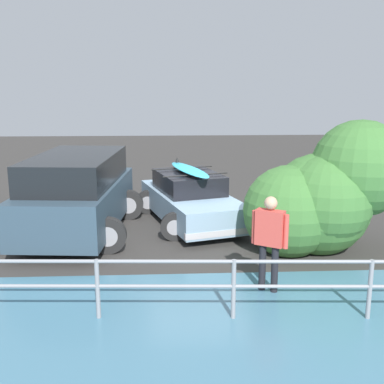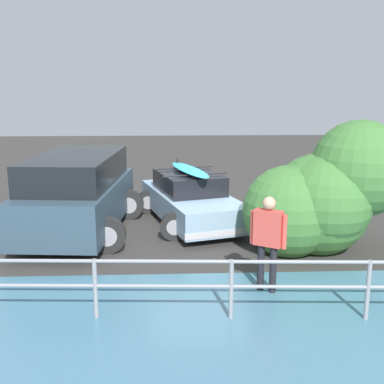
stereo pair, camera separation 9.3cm
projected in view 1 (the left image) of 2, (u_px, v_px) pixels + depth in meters
name	position (u px, v px, depth m)	size (l,w,h in m)	color
ground_plane	(198.00, 228.00, 12.05)	(44.00, 44.00, 0.02)	#383533
sedan_car	(190.00, 199.00, 12.39)	(2.95, 4.32, 1.57)	#8CADC6
suv_car	(77.00, 194.00, 11.38)	(2.97, 4.69, 1.91)	#334756
person_bystander	(270.00, 235.00, 8.18)	(0.57, 0.42, 1.68)	black
railing_fence	(165.00, 279.00, 7.27)	(10.40, 0.64, 0.95)	gray
bush_near_left	(324.00, 196.00, 10.19)	(3.48, 2.31, 2.92)	#4C3828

